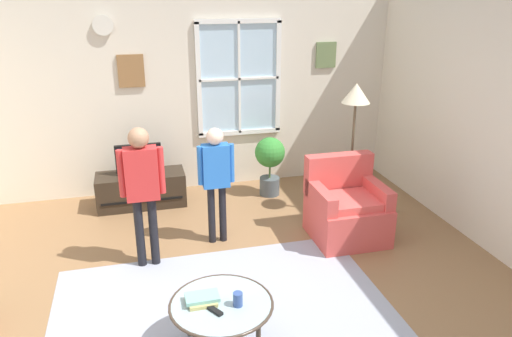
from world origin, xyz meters
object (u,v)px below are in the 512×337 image
remote_near_books (215,310)px  person_red_shirt (142,182)px  person_blue_shirt (216,172)px  potted_plant_by_window (270,160)px  book_stack (202,299)px  coffee_table (221,306)px  television (139,159)px  floor_lamp (355,106)px  cup (238,299)px  tv_stand (141,189)px  armchair (346,209)px

remote_near_books → person_red_shirt: (-0.42, 1.47, 0.45)m
person_blue_shirt → potted_plant_by_window: person_blue_shirt is taller
book_stack → remote_near_books: size_ratio=1.76×
coffee_table → person_blue_shirt: 1.75m
television → floor_lamp: bearing=-19.8°
remote_near_books → cup: bearing=10.0°
potted_plant_by_window → floor_lamp: bearing=-46.3°
tv_stand → remote_near_books: bearing=-81.7°
potted_plant_by_window → armchair: bearing=-69.7°
television → cup: television is taller
tv_stand → floor_lamp: bearing=-19.9°
person_red_shirt → book_stack: bearing=-75.5°
armchair → cup: size_ratio=8.14×
television → floor_lamp: (2.41, -0.87, 0.70)m
tv_stand → potted_plant_by_window: (1.65, -0.07, 0.28)m
person_blue_shirt → person_red_shirt: size_ratio=0.90×
remote_near_books → person_blue_shirt: (0.33, 1.77, 0.37)m
television → potted_plant_by_window: size_ratio=0.71×
armchair → floor_lamp: size_ratio=0.55×
tv_stand → remote_near_books: remote_near_books is taller
person_red_shirt → person_blue_shirt: bearing=21.5°
television → potted_plant_by_window: (1.65, -0.07, -0.14)m
tv_stand → potted_plant_by_window: bearing=-2.6°
coffee_table → person_red_shirt: size_ratio=0.55×
remote_near_books → armchair: bearing=41.8°
cup → remote_near_books: 0.18m
potted_plant_by_window → book_stack: bearing=-115.5°
person_blue_shirt → person_red_shirt: 0.81m
tv_stand → person_blue_shirt: bearing=-56.7°
coffee_table → floor_lamp: floor_lamp is taller
armchair → potted_plant_by_window: (-0.49, 1.32, 0.16)m
coffee_table → person_red_shirt: 1.55m
armchair → tv_stand: bearing=146.9°
armchair → potted_plant_by_window: 1.41m
person_red_shirt → floor_lamp: size_ratio=0.88×
book_stack → coffee_table: bearing=-20.8°
person_red_shirt → floor_lamp: 2.51m
television → cup: 2.95m
cup → person_red_shirt: (-0.59, 1.44, 0.41)m
cup → floor_lamp: (1.81, 2.02, 0.85)m
coffee_table → person_blue_shirt: size_ratio=0.61×
tv_stand → person_blue_shirt: (0.76, -1.15, 0.59)m
person_blue_shirt → television: bearing=123.4°
book_stack → person_red_shirt: (-0.35, 1.34, 0.44)m
book_stack → potted_plant_by_window: potted_plant_by_window is taller
potted_plant_by_window → person_red_shirt: bearing=-140.0°
television → person_blue_shirt: 1.39m
tv_stand → person_red_shirt: bearing=-89.5°
tv_stand → person_red_shirt: 1.60m
person_blue_shirt → floor_lamp: size_ratio=0.80×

